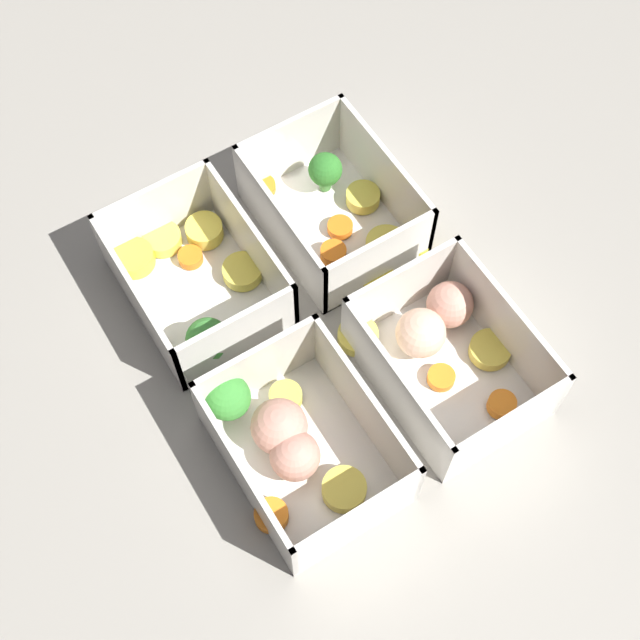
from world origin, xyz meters
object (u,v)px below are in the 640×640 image
at_px(container_near_left, 443,347).
at_px(container_near_right, 340,212).
at_px(container_far_right, 196,281).
at_px(container_far_left, 291,440).

xyz_separation_m(container_near_left, container_near_right, (0.17, -0.00, -0.00)).
bearing_deg(container_near_right, container_far_right, 88.10).
bearing_deg(container_near_right, container_far_left, 137.42).
height_order(container_near_left, container_far_right, same).
distance_m(container_near_left, container_far_left, 0.16).
relative_size(container_near_left, container_far_left, 1.03).
xyz_separation_m(container_near_left, container_far_right, (0.17, 0.15, -0.00)).
relative_size(container_near_right, container_far_right, 1.07).
height_order(container_near_left, container_near_right, same).
bearing_deg(container_far_right, container_far_left, 178.18).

